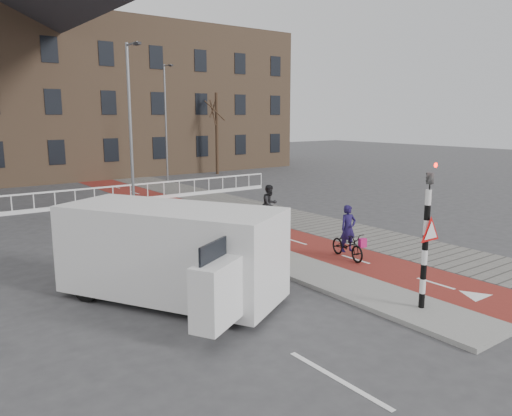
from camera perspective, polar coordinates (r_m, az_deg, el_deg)
ground at (r=14.56m, az=13.21°, el=-8.56°), size 120.00×120.00×0.00m
bike_lane at (r=22.83m, az=-3.74°, el=-1.34°), size 2.50×60.00×0.01m
sidewalk at (r=24.44m, az=1.77°, el=-0.53°), size 3.00×60.00×0.01m
curb_island at (r=16.82m, az=1.15°, el=-5.45°), size 1.80×16.00×0.12m
traffic_signal at (r=12.39m, az=18.94°, el=-2.65°), size 0.80×0.80×3.68m
bollard at (r=16.43m, az=3.40°, el=-4.08°), size 0.12×0.12×0.87m
cyclist_near at (r=16.80m, az=10.45°, el=-3.71°), size 0.94×1.79×1.80m
cyclist_far at (r=20.70m, az=1.58°, el=-0.34°), size 0.89×1.79×1.88m
van at (r=12.95m, az=-9.70°, el=-4.90°), size 4.76×6.03×2.43m
railing at (r=26.73m, az=-24.03°, el=0.17°), size 28.00×0.10×0.99m
townhouse_row at (r=41.59m, az=-26.86°, el=13.74°), size 46.00×10.00×15.90m
tree_right at (r=40.57m, az=-4.49°, el=8.44°), size 0.26×0.26×6.47m
streetlight_near at (r=20.75m, az=-14.10°, el=7.58°), size 0.12×0.12×7.47m
streetlight_right at (r=35.24m, az=-10.26°, el=9.30°), size 0.12×0.12×8.07m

